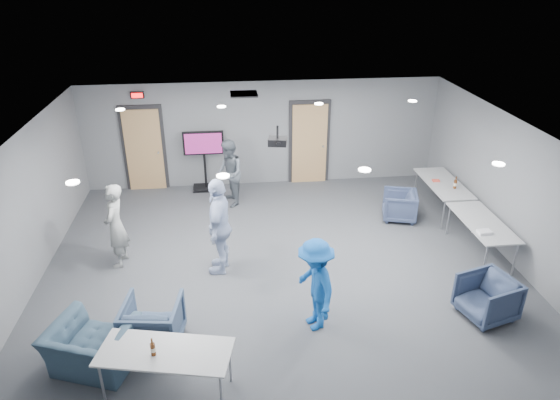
{
  "coord_description": "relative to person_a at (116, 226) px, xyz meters",
  "views": [
    {
      "loc": [
        -0.92,
        -8.17,
        5.38
      ],
      "look_at": [
        0.04,
        0.4,
        1.2
      ],
      "focal_mm": 32.0,
      "sensor_mm": 36.0,
      "label": 1
    }
  ],
  "objects": [
    {
      "name": "floor",
      "position": [
        3.09,
        -0.39,
        -0.84
      ],
      "size": [
        9.0,
        9.0,
        0.0
      ],
      "primitive_type": "plane",
      "color": "#383A3F",
      "rests_on": "ground"
    },
    {
      "name": "ceiling",
      "position": [
        3.09,
        -0.39,
        1.86
      ],
      "size": [
        9.0,
        9.0,
        0.0
      ],
      "primitive_type": "plane",
      "rotation": [
        3.14,
        0.0,
        0.0
      ],
      "color": "silver",
      "rests_on": "wall_back"
    },
    {
      "name": "wall_back",
      "position": [
        3.09,
        3.61,
        0.51
      ],
      "size": [
        9.0,
        0.02,
        2.7
      ],
      "primitive_type": "cube",
      "color": "slate",
      "rests_on": "floor"
    },
    {
      "name": "wall_front",
      "position": [
        3.09,
        -4.39,
        0.51
      ],
      "size": [
        9.0,
        0.02,
        2.7
      ],
      "primitive_type": "cube",
      "color": "slate",
      "rests_on": "floor"
    },
    {
      "name": "wall_left",
      "position": [
        -1.41,
        -0.39,
        0.51
      ],
      "size": [
        0.02,
        8.0,
        2.7
      ],
      "primitive_type": "cube",
      "color": "slate",
      "rests_on": "floor"
    },
    {
      "name": "wall_right",
      "position": [
        7.59,
        -0.39,
        0.51
      ],
      "size": [
        0.02,
        8.0,
        2.7
      ],
      "primitive_type": "cube",
      "color": "slate",
      "rests_on": "floor"
    },
    {
      "name": "door_left",
      "position": [
        0.09,
        3.57,
        0.23
      ],
      "size": [
        1.06,
        0.17,
        2.24
      ],
      "color": "black",
      "rests_on": "wall_back"
    },
    {
      "name": "door_right",
      "position": [
        4.29,
        3.57,
        0.23
      ],
      "size": [
        1.06,
        0.17,
        2.24
      ],
      "color": "black",
      "rests_on": "wall_back"
    },
    {
      "name": "exit_sign",
      "position": [
        0.09,
        3.55,
        1.61
      ],
      "size": [
        0.32,
        0.08,
        0.16
      ],
      "color": "black",
      "rests_on": "wall_back"
    },
    {
      "name": "hvac_diffuser",
      "position": [
        2.59,
        2.41,
        1.85
      ],
      "size": [
        0.6,
        0.6,
        0.03
      ],
      "primitive_type": "cube",
      "color": "black",
      "rests_on": "ceiling"
    },
    {
      "name": "downlights",
      "position": [
        3.09,
        -0.39,
        1.85
      ],
      "size": [
        6.18,
        3.78,
        0.02
      ],
      "color": "white",
      "rests_on": "ceiling"
    },
    {
      "name": "person_a",
      "position": [
        0.0,
        0.0,
        0.0
      ],
      "size": [
        0.47,
        0.65,
        1.67
      ],
      "primitive_type": "imported",
      "rotation": [
        0.0,
        0.0,
        -1.68
      ],
      "color": "gray",
      "rests_on": "floor"
    },
    {
      "name": "person_b",
      "position": [
        2.18,
        2.39,
        -0.03
      ],
      "size": [
        0.75,
        0.89,
        1.61
      ],
      "primitive_type": "imported",
      "rotation": [
        0.0,
        0.0,
        -1.38
      ],
      "color": "slate",
      "rests_on": "floor"
    },
    {
      "name": "person_c",
      "position": [
        1.96,
        -0.42,
        0.1
      ],
      "size": [
        0.68,
        1.17,
        1.88
      ],
      "primitive_type": "imported",
      "rotation": [
        0.0,
        0.0,
        -1.78
      ],
      "color": "#B1C1E3",
      "rests_on": "floor"
    },
    {
      "name": "person_d",
      "position": [
        3.43,
        -2.23,
        -0.05
      ],
      "size": [
        0.81,
        1.13,
        1.58
      ],
      "primitive_type": "imported",
      "rotation": [
        0.0,
        0.0,
        -1.33
      ],
      "color": "#1954A8",
      "rests_on": "floor"
    },
    {
      "name": "chair_right_a",
      "position": [
        5.99,
        1.21,
        -0.5
      ],
      "size": [
        0.91,
        0.89,
        0.67
      ],
      "primitive_type": "imported",
      "rotation": [
        0.0,
        0.0,
        -1.84
      ],
      "color": "#384361",
      "rests_on": "floor"
    },
    {
      "name": "chair_right_c",
      "position": [
        6.29,
        -2.31,
        -0.47
      ],
      "size": [
        0.99,
        0.98,
        0.73
      ],
      "primitive_type": "imported",
      "rotation": [
        0.0,
        0.0,
        -1.29
      ],
      "color": "#37445F",
      "rests_on": "floor"
    },
    {
      "name": "chair_front_a",
      "position": [
        0.92,
        -2.39,
        -0.44
      ],
      "size": [
        0.95,
        0.97,
        0.79
      ],
      "primitive_type": "imported",
      "rotation": [
        0.0,
        0.0,
        3.01
      ],
      "color": "#3B4D67",
      "rests_on": "floor"
    },
    {
      "name": "chair_front_b",
      "position": [
        0.12,
        -2.79,
        -0.47
      ],
      "size": [
        1.4,
        1.32,
        0.73
      ],
      "primitive_type": "imported",
      "rotation": [
        0.0,
        0.0,
        2.79
      ],
      "color": "#374E60",
      "rests_on": "floor"
    },
    {
      "name": "table_right_a",
      "position": [
        7.09,
        1.48,
        -0.15
      ],
      "size": [
        0.77,
        1.85,
        0.73
      ],
      "rotation": [
        0.0,
        0.0,
        1.57
      ],
      "color": "#AFB1B3",
      "rests_on": "floor"
    },
    {
      "name": "table_right_b",
      "position": [
        7.09,
        -0.42,
        -0.15
      ],
      "size": [
        0.75,
        1.79,
        0.73
      ],
      "rotation": [
        0.0,
        0.0,
        1.57
      ],
      "color": "#AFB1B3",
      "rests_on": "floor"
    },
    {
      "name": "table_front_left",
      "position": [
        1.22,
        -3.39,
        -0.15
      ],
      "size": [
        1.87,
        1.1,
        0.73
      ],
      "rotation": [
        0.0,
        0.0,
        -0.22
      ],
      "color": "#AFB1B3",
      "rests_on": "floor"
    },
    {
      "name": "bottle_front",
      "position": [
        1.09,
        -3.44,
        -0.01
      ],
      "size": [
        0.07,
        0.07,
        0.27
      ],
      "color": "#53290E",
      "rests_on": "table_front_left"
    },
    {
      "name": "bottle_right",
      "position": [
        7.21,
        1.15,
        -0.0
      ],
      "size": [
        0.07,
        0.07,
        0.29
      ],
      "color": "#53290E",
      "rests_on": "table_right_a"
    },
    {
      "name": "snack_box",
      "position": [
        6.95,
        1.58,
        -0.09
      ],
      "size": [
        0.17,
        0.12,
        0.04
      ],
      "primitive_type": "cube",
      "rotation": [
        0.0,
        0.0,
        -0.08
      ],
      "color": "#DD4937",
      "rests_on": "table_right_a"
    },
    {
      "name": "wrapper",
      "position": [
        6.9,
        -0.87,
        -0.08
      ],
      "size": [
        0.26,
        0.18,
        0.06
      ],
      "primitive_type": "cube",
      "rotation": [
        0.0,
        0.0,
        0.05
      ],
      "color": "white",
      "rests_on": "table_right_b"
    },
    {
      "name": "tv_stand",
      "position": [
        1.58,
        3.36,
        0.04
      ],
      "size": [
        1.01,
        0.48,
        1.55
      ],
      "color": "black",
      "rests_on": "floor"
    },
    {
      "name": "projector",
      "position": [
        3.08,
        -0.01,
        1.57
      ],
      "size": [
        0.38,
        0.35,
        0.36
      ],
      "rotation": [
        0.0,
        0.0,
        -0.18
      ],
      "color": "black",
      "rests_on": "ceiling"
    }
  ]
}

